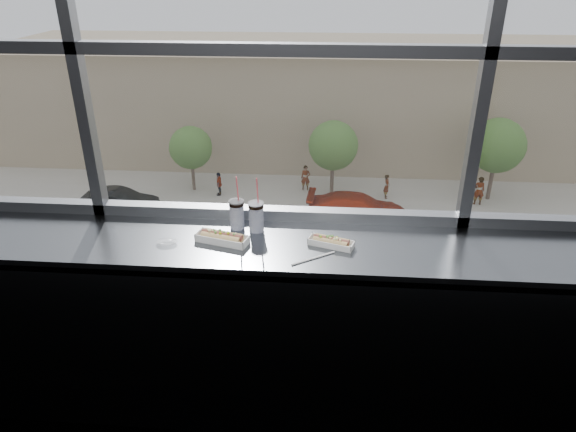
# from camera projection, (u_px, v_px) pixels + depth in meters

# --- Properties ---
(wall_back_lower) EXTENTS (6.00, 0.00, 6.00)m
(wall_back_lower) POSITION_uv_depth(u_px,v_px,m) (278.00, 300.00, 3.09)
(wall_back_lower) COLOR black
(wall_back_lower) RESTS_ON ground
(counter) EXTENTS (6.00, 0.55, 0.06)m
(counter) POSITION_uv_depth(u_px,v_px,m) (272.00, 247.00, 2.61)
(counter) COLOR slate
(counter) RESTS_ON ground
(counter_fascia) EXTENTS (6.00, 0.04, 1.04)m
(counter_fascia) POSITION_uv_depth(u_px,v_px,m) (268.00, 360.00, 2.61)
(counter_fascia) COLOR slate
(counter_fascia) RESTS_ON ground
(hotdog_tray_left) EXTENTS (0.28, 0.16, 0.07)m
(hotdog_tray_left) POSITION_uv_depth(u_px,v_px,m) (222.00, 237.00, 2.59)
(hotdog_tray_left) COLOR white
(hotdog_tray_left) RESTS_ON counter
(hotdog_tray_right) EXTENTS (0.24, 0.14, 0.06)m
(hotdog_tray_right) POSITION_uv_depth(u_px,v_px,m) (331.00, 242.00, 2.55)
(hotdog_tray_right) COLOR white
(hotdog_tray_right) RESTS_ON counter
(soda_cup_left) EXTENTS (0.08, 0.08, 0.30)m
(soda_cup_left) POSITION_uv_depth(u_px,v_px,m) (237.00, 213.00, 2.70)
(soda_cup_left) COLOR white
(soda_cup_left) RESTS_ON counter
(soda_cup_right) EXTENTS (0.08, 0.08, 0.31)m
(soda_cup_right) POSITION_uv_depth(u_px,v_px,m) (256.00, 215.00, 2.67)
(soda_cup_right) COLOR white
(soda_cup_right) RESTS_ON counter
(loose_straw) EXTENTS (0.20, 0.14, 0.01)m
(loose_straw) POSITION_uv_depth(u_px,v_px,m) (313.00, 258.00, 2.45)
(loose_straw) COLOR white
(loose_straw) RESTS_ON counter
(wrapper) EXTENTS (0.10, 0.07, 0.03)m
(wrapper) POSITION_uv_depth(u_px,v_px,m) (166.00, 242.00, 2.58)
(wrapper) COLOR silver
(wrapper) RESTS_ON counter
(plaza_ground) EXTENTS (120.00, 120.00, 0.00)m
(plaza_ground) POSITION_uv_depth(u_px,v_px,m) (325.00, 126.00, 47.10)
(plaza_ground) COLOR #A6A092
(plaza_ground) RESTS_ON ground
(street_asphalt) EXTENTS (80.00, 10.00, 0.06)m
(street_asphalt) POSITION_uv_depth(u_px,v_px,m) (318.00, 256.00, 26.06)
(street_asphalt) COLOR black
(street_asphalt) RESTS_ON plaza_ground
(far_sidewalk) EXTENTS (80.00, 6.00, 0.04)m
(far_sidewalk) POSITION_uv_depth(u_px,v_px,m) (321.00, 194.00, 33.23)
(far_sidewalk) COLOR #A6A092
(far_sidewalk) RESTS_ON plaza_ground
(far_building) EXTENTS (50.00, 14.00, 8.00)m
(far_building) POSITION_uv_depth(u_px,v_px,m) (325.00, 97.00, 40.42)
(far_building) COLOR gray
(far_building) RESTS_ON plaza_ground
(car_near_c) EXTENTS (2.84, 6.13, 2.00)m
(car_near_c) POSITION_uv_depth(u_px,v_px,m) (276.00, 281.00, 22.15)
(car_near_c) COLOR #600218
(car_near_c) RESTS_ON street_asphalt
(car_near_a) EXTENTS (2.89, 6.89, 2.30)m
(car_near_a) POSITION_uv_depth(u_px,v_px,m) (5.00, 267.00, 22.95)
(car_near_a) COLOR #A0A9C9
(car_near_a) RESTS_ON street_asphalt
(car_far_a) EXTENTS (2.61, 6.02, 1.99)m
(car_far_a) POSITION_uv_depth(u_px,v_px,m) (119.00, 198.00, 30.02)
(car_far_a) COLOR black
(car_far_a) RESTS_ON street_asphalt
(car_near_b) EXTENTS (3.33, 7.00, 2.27)m
(car_near_b) POSITION_uv_depth(u_px,v_px,m) (158.00, 274.00, 22.46)
(car_near_b) COLOR black
(car_near_b) RESTS_ON street_asphalt
(car_far_b) EXTENTS (3.22, 6.85, 2.23)m
(car_far_b) POSITION_uv_depth(u_px,v_px,m) (358.00, 204.00, 28.99)
(car_far_b) COLOR #AB1B00
(car_far_b) RESTS_ON street_asphalt
(car_near_d) EXTENTS (2.91, 6.68, 2.21)m
(car_near_d) POSITION_uv_depth(u_px,v_px,m) (501.00, 289.00, 21.44)
(car_near_d) COLOR silver
(car_near_d) RESTS_ON street_asphalt
(pedestrian_c) EXTENTS (0.63, 0.83, 1.88)m
(pedestrian_c) POSITION_uv_depth(u_px,v_px,m) (387.00, 184.00, 32.20)
(pedestrian_c) COLOR #66605B
(pedestrian_c) RESTS_ON far_sidewalk
(pedestrian_d) EXTENTS (0.97, 0.73, 2.18)m
(pedestrian_d) POSITION_uv_depth(u_px,v_px,m) (479.00, 188.00, 31.24)
(pedestrian_d) COLOR #66605B
(pedestrian_d) RESTS_ON far_sidewalk
(pedestrian_a) EXTENTS (0.62, 0.82, 1.85)m
(pedestrian_a) POSITION_uv_depth(u_px,v_px,m) (219.00, 182.00, 32.60)
(pedestrian_a) COLOR #66605B
(pedestrian_a) RESTS_ON far_sidewalk
(pedestrian_b) EXTENTS (0.89, 0.67, 2.00)m
(pedestrian_b) POSITION_uv_depth(u_px,v_px,m) (306.00, 175.00, 33.33)
(pedestrian_b) COLOR #66605B
(pedestrian_b) RESTS_ON far_sidewalk
(tree_left) EXTENTS (2.75, 2.75, 4.29)m
(tree_left) POSITION_uv_depth(u_px,v_px,m) (191.00, 148.00, 32.54)
(tree_left) COLOR #47382B
(tree_left) RESTS_ON far_sidewalk
(tree_center) EXTENTS (3.10, 3.10, 4.85)m
(tree_center) POSITION_uv_depth(u_px,v_px,m) (333.00, 146.00, 31.74)
(tree_center) COLOR #47382B
(tree_center) RESTS_ON far_sidewalk
(tree_right) EXTENTS (3.34, 3.34, 5.22)m
(tree_right) POSITION_uv_depth(u_px,v_px,m) (497.00, 146.00, 30.93)
(tree_right) COLOR #47382B
(tree_right) RESTS_ON far_sidewalk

